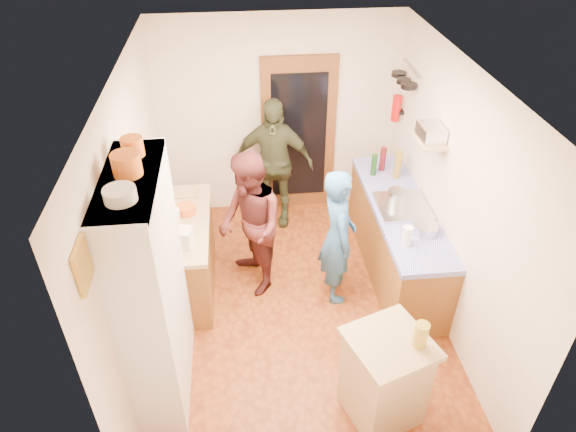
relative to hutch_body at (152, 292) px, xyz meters
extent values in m
cube|color=brown|center=(1.30, 0.80, -1.11)|extent=(3.00, 4.00, 0.02)
cube|color=silver|center=(1.30, 0.80, 1.51)|extent=(3.00, 4.00, 0.02)
cube|color=silver|center=(1.30, 2.81, 0.20)|extent=(3.00, 0.02, 2.60)
cube|color=silver|center=(1.30, -1.21, 0.20)|extent=(3.00, 0.02, 2.60)
cube|color=silver|center=(-0.21, 0.80, 0.20)|extent=(0.02, 4.00, 2.60)
cube|color=silver|center=(2.81, 0.80, 0.20)|extent=(0.02, 4.00, 2.60)
cube|color=brown|center=(1.55, 2.77, -0.05)|extent=(0.95, 0.06, 2.10)
cube|color=black|center=(1.55, 2.74, -0.05)|extent=(0.70, 0.02, 1.70)
cube|color=silver|center=(0.00, 0.00, 0.00)|extent=(0.40, 1.20, 2.20)
cube|color=silver|center=(0.00, 0.00, 1.08)|extent=(0.40, 1.14, 0.04)
cylinder|color=white|center=(0.00, -0.30, 1.14)|extent=(0.21, 0.21, 0.09)
cylinder|color=orange|center=(0.00, 0.03, 1.18)|extent=(0.20, 0.20, 0.16)
cylinder|color=orange|center=(0.00, 0.31, 1.17)|extent=(0.16, 0.16, 0.14)
cube|color=brown|center=(0.10, 1.25, -0.68)|extent=(0.60, 1.40, 0.85)
cube|color=tan|center=(0.10, 1.25, -0.23)|extent=(0.64, 1.44, 0.05)
cube|color=white|center=(0.15, 0.85, -0.10)|extent=(0.29, 0.23, 0.19)
cylinder|color=white|center=(0.05, 1.18, -0.10)|extent=(0.20, 0.20, 0.20)
cylinder|color=orange|center=(0.18, 1.40, -0.15)|extent=(0.26, 0.26, 0.09)
cube|color=tan|center=(0.12, 1.78, -0.19)|extent=(0.30, 0.22, 0.02)
cube|color=brown|center=(2.50, 1.30, -0.68)|extent=(0.60, 2.20, 0.84)
cube|color=#2128C3|center=(2.50, 1.30, -0.23)|extent=(0.62, 2.22, 0.06)
cube|color=silver|center=(2.50, 1.26, -0.18)|extent=(0.55, 0.58, 0.04)
cylinder|color=silver|center=(2.45, 1.32, -0.09)|extent=(0.21, 0.21, 0.14)
cylinder|color=#143F14|center=(2.35, 1.97, -0.07)|extent=(0.08, 0.08, 0.26)
cylinder|color=#591419|center=(2.48, 2.07, -0.05)|extent=(0.09, 0.09, 0.30)
cylinder|color=olive|center=(2.61, 1.89, -0.03)|extent=(0.10, 0.10, 0.34)
cylinder|color=white|center=(2.35, 0.63, -0.09)|extent=(0.12, 0.12, 0.21)
cylinder|color=silver|center=(2.60, 0.80, -0.15)|extent=(0.31, 0.31, 0.10)
cube|color=tan|center=(1.87, -0.56, -0.67)|extent=(0.70, 0.70, 0.86)
cube|color=tan|center=(1.87, -0.56, -0.22)|extent=(0.79, 0.79, 0.05)
cube|color=white|center=(1.81, -0.53, -0.21)|extent=(0.42, 0.38, 0.02)
cylinder|color=#AD9E2D|center=(2.08, -0.61, -0.08)|extent=(0.14, 0.14, 0.22)
cylinder|color=silver|center=(2.76, 2.33, 0.95)|extent=(0.02, 0.65, 0.02)
cylinder|color=black|center=(2.70, 2.15, 0.82)|extent=(0.18, 0.18, 0.05)
cylinder|color=black|center=(2.70, 2.35, 0.80)|extent=(0.16, 0.16, 0.05)
cylinder|color=black|center=(2.70, 2.55, 0.81)|extent=(0.17, 0.17, 0.05)
cube|color=tan|center=(2.67, 1.25, 0.60)|extent=(0.26, 0.42, 0.03)
cube|color=silver|center=(2.67, 1.25, 0.69)|extent=(0.23, 0.31, 0.15)
cube|color=black|center=(2.77, 2.50, 0.35)|extent=(0.06, 0.10, 0.04)
cylinder|color=red|center=(2.71, 2.50, 0.40)|extent=(0.11, 0.11, 0.32)
cube|color=gold|center=(-0.18, -0.75, 0.95)|extent=(0.03, 0.25, 0.30)
imported|color=#2D5F98|center=(1.77, 0.95, -0.32)|extent=(0.39, 0.58, 1.56)
imported|color=#491D1D|center=(0.86, 1.25, -0.27)|extent=(0.84, 0.95, 1.65)
imported|color=#333923|center=(1.20, 2.43, -0.24)|extent=(1.07, 0.62, 1.72)
camera|label=1|loc=(0.79, -3.16, 2.95)|focal=32.00mm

